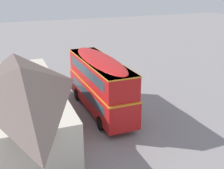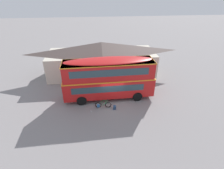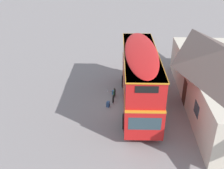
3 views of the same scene
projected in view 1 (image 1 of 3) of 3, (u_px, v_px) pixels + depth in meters
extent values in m
plane|color=gray|center=(111.00, 108.00, 26.09)|extent=(120.00, 120.00, 0.00)
cylinder|color=black|center=(77.00, 95.00, 27.54)|extent=(1.11, 0.31, 1.10)
cylinder|color=black|center=(101.00, 91.00, 28.40)|extent=(1.11, 0.31, 1.10)
cylinder|color=black|center=(100.00, 123.00, 22.10)|extent=(1.11, 0.31, 1.10)
cylinder|color=black|center=(129.00, 118.00, 22.96)|extent=(1.11, 0.31, 1.10)
cube|color=red|center=(100.00, 95.00, 24.92)|extent=(10.20, 2.81, 2.10)
cube|color=orange|center=(100.00, 83.00, 24.55)|extent=(10.22, 2.83, 0.12)
cube|color=red|center=(100.00, 72.00, 24.21)|extent=(9.90, 2.75, 1.90)
ellipsoid|color=red|center=(100.00, 60.00, 23.86)|extent=(9.69, 2.69, 0.36)
cube|color=#2D424C|center=(83.00, 75.00, 29.20)|extent=(0.12, 2.05, 0.90)
cube|color=black|center=(82.00, 53.00, 28.29)|extent=(0.10, 1.38, 0.44)
cube|color=#2D424C|center=(115.00, 90.00, 25.09)|extent=(7.90, 0.28, 0.76)
cube|color=#2D424C|center=(114.00, 68.00, 24.60)|extent=(8.31, 0.29, 0.80)
cube|color=#2D424C|center=(87.00, 94.00, 24.19)|extent=(7.90, 0.28, 0.76)
cube|color=#2D424C|center=(86.00, 72.00, 23.72)|extent=(8.31, 0.29, 0.80)
cube|color=orange|center=(100.00, 61.00, 23.90)|extent=(10.00, 2.83, 0.08)
torus|color=black|center=(123.00, 105.00, 25.80)|extent=(0.68, 0.12, 0.68)
torus|color=black|center=(128.00, 110.00, 24.83)|extent=(0.68, 0.12, 0.68)
cylinder|color=#B2B2B7|center=(123.00, 105.00, 25.80)|extent=(0.06, 0.10, 0.05)
cylinder|color=#B2B2B7|center=(128.00, 110.00, 24.83)|extent=(0.06, 0.10, 0.05)
cylinder|color=#2D6B38|center=(125.00, 103.00, 25.45)|extent=(0.49, 0.07, 0.67)
cylinder|color=#2D6B38|center=(125.00, 100.00, 25.28)|extent=(0.60, 0.08, 0.07)
cylinder|color=#2D6B38|center=(126.00, 105.00, 25.19)|extent=(0.18, 0.05, 0.63)
cylinder|color=#2D6B38|center=(127.00, 109.00, 25.10)|extent=(0.56, 0.07, 0.09)
cylinder|color=#2D6B38|center=(127.00, 106.00, 24.93)|extent=(0.44, 0.05, 0.57)
cylinder|color=#2D6B38|center=(124.00, 102.00, 25.67)|extent=(0.09, 0.04, 0.60)
cylinder|color=black|center=(124.00, 98.00, 25.52)|extent=(0.06, 0.46, 0.03)
ellipsoid|color=black|center=(126.00, 102.00, 24.99)|extent=(0.27, 0.12, 0.06)
cube|color=#2D609E|center=(129.00, 109.00, 24.89)|extent=(0.29, 0.16, 0.32)
cylinder|color=green|center=(125.00, 103.00, 25.45)|extent=(0.07, 0.07, 0.18)
cube|color=#2D4C7A|center=(125.00, 103.00, 26.55)|extent=(0.33, 0.29, 0.44)
ellipsoid|color=#2D4C7A|center=(125.00, 100.00, 26.48)|extent=(0.31, 0.27, 0.10)
cube|color=navy|center=(123.00, 103.00, 26.56)|extent=(0.21, 0.08, 0.15)
cylinder|color=black|center=(126.00, 103.00, 26.50)|extent=(0.04, 0.04, 0.35)
cylinder|color=black|center=(126.00, 102.00, 26.64)|extent=(0.04, 0.04, 0.35)
cylinder|color=silver|center=(139.00, 115.00, 24.44)|extent=(0.08, 0.08, 0.22)
cylinder|color=black|center=(139.00, 114.00, 24.40)|extent=(0.05, 0.05, 0.03)
cube|color=beige|center=(24.00, 106.00, 22.32)|extent=(15.00, 5.28, 3.32)
pyramid|color=brown|center=(21.00, 77.00, 21.50)|extent=(15.40, 5.68, 1.47)
cube|color=#3D2319|center=(59.00, 108.00, 23.42)|extent=(1.10, 0.04, 2.10)
cube|color=#2D424C|center=(69.00, 119.00, 19.87)|extent=(1.10, 0.04, 0.90)
cube|color=#2D424C|center=(50.00, 84.00, 26.45)|extent=(1.10, 0.04, 0.90)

